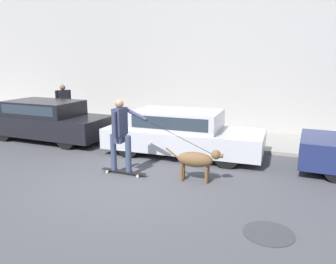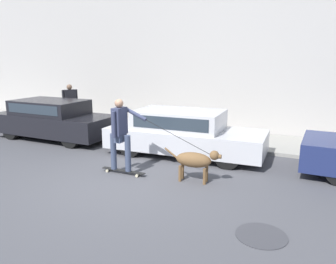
{
  "view_description": "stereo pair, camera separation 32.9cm",
  "coord_description": "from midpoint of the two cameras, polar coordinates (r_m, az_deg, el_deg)",
  "views": [
    {
      "loc": [
        3.35,
        -5.94,
        2.69
      ],
      "look_at": [
        0.46,
        1.19,
        0.95
      ],
      "focal_mm": 35.0,
      "sensor_mm": 36.0,
      "label": 1
    },
    {
      "loc": [
        3.65,
        -5.81,
        2.69
      ],
      "look_at": [
        0.46,
        1.19,
        0.95
      ],
      "focal_mm": 35.0,
      "sensor_mm": 36.0,
      "label": 2
    }
  ],
  "objects": [
    {
      "name": "pedestrian_with_bag",
      "position": [
        13.15,
        -16.03,
        4.82
      ],
      "size": [
        0.44,
        0.63,
        1.61
      ],
      "rotation": [
        0.0,
        0.0,
        2.6
      ],
      "color": "#28282D",
      "rests_on": "sidewalk_curb"
    },
    {
      "name": "skateboarder",
      "position": [
        7.64,
        -7.05,
        0.01
      ],
      "size": [
        2.72,
        0.58,
        1.78
      ],
      "rotation": [
        0.0,
        0.0,
        -0.0
      ],
      "color": "beige",
      "rests_on": "ground_plane"
    },
    {
      "name": "manhole_cover",
      "position": [
        5.55,
        17.67,
        -16.81
      ],
      "size": [
        0.8,
        0.8,
        0.01
      ],
      "color": "#38383D",
      "rests_on": "ground_plane"
    },
    {
      "name": "dog",
      "position": [
        7.26,
        6.08,
        -4.93
      ],
      "size": [
        1.3,
        0.39,
        0.76
      ],
      "rotation": [
        0.0,
        0.0,
        0.07
      ],
      "color": "brown",
      "rests_on": "ground_plane"
    },
    {
      "name": "parked_car_0",
      "position": [
        11.7,
        -18.56,
        2.06
      ],
      "size": [
        4.17,
        1.72,
        1.31
      ],
      "rotation": [
        0.0,
        0.0,
        -0.01
      ],
      "color": "black",
      "rests_on": "ground_plane"
    },
    {
      "name": "ground_plane",
      "position": [
        7.34,
        -5.94,
        -8.8
      ],
      "size": [
        36.0,
        36.0,
        0.0
      ],
      "primitive_type": "plane",
      "color": "#47474C"
    },
    {
      "name": "parked_car_1",
      "position": [
        9.18,
        3.73,
        -0.27
      ],
      "size": [
        4.45,
        1.82,
        1.27
      ],
      "rotation": [
        0.0,
        0.0,
        0.04
      ],
      "color": "black",
      "rests_on": "ground_plane"
    },
    {
      "name": "back_wall",
      "position": [
        12.3,
        8.19,
        13.41
      ],
      "size": [
        32.0,
        0.3,
        5.72
      ],
      "color": "#B2ADA8",
      "rests_on": "ground_plane"
    },
    {
      "name": "fire_hydrant",
      "position": [
        10.89,
        -6.65,
        0.17
      ],
      "size": [
        0.18,
        0.18,
        0.64
      ],
      "color": "#4C5156",
      "rests_on": "ground_plane"
    },
    {
      "name": "sidewalk_curb",
      "position": [
        11.36,
        5.86,
        -0.76
      ],
      "size": [
        30.0,
        2.29,
        0.1
      ],
      "color": "gray",
      "rests_on": "ground_plane"
    }
  ]
}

